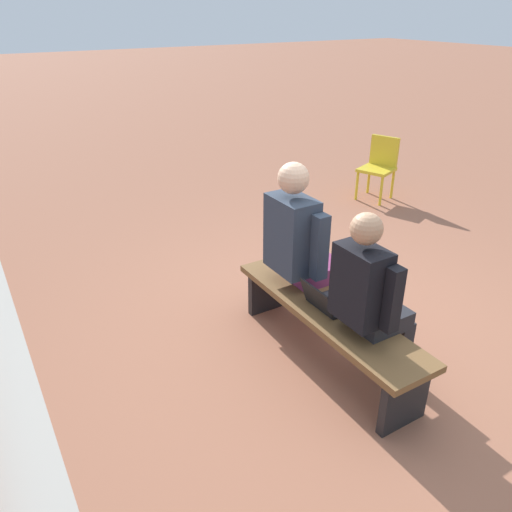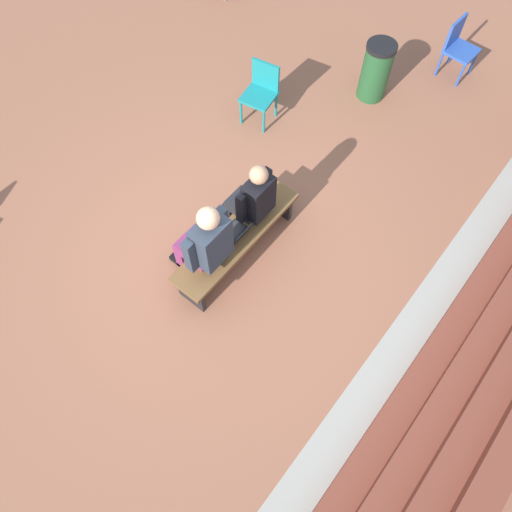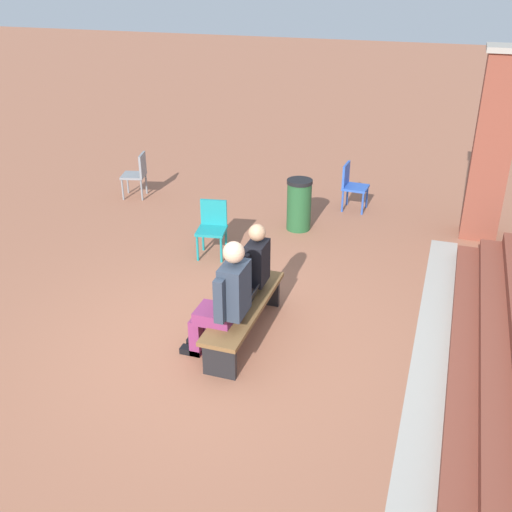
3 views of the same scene
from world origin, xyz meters
name	(u,v)px [view 3 (image 3 of 3)]	position (x,y,z in m)	size (l,w,h in m)	color
ground_plane	(220,342)	(0.00, 0.00, 0.00)	(60.00, 60.00, 0.00)	#9E6047
concrete_strip	(428,371)	(-0.21, 2.37, 0.00)	(7.09, 0.40, 0.01)	#A8A399
brick_pillar_left_of_steps	(493,146)	(-4.23, 2.86, 1.49)	(0.64, 0.64, 2.95)	brown
bench	(244,311)	(-0.21, 0.23, 0.35)	(1.80, 0.44, 0.45)	brown
person_student	(249,270)	(-0.56, 0.17, 0.71)	(0.53, 0.67, 1.32)	#232328
person_adult	(225,298)	(0.21, 0.16, 0.76)	(0.60, 0.76, 1.44)	#7F2D5B
laptop	(245,301)	(-0.21, 0.25, 0.50)	(0.32, 0.29, 0.21)	black
plastic_chair_near_bench_right	(137,172)	(-4.02, -3.24, 0.48)	(0.51, 0.51, 0.84)	gray
plastic_chair_mid_courtyard	(212,225)	(-2.18, -0.97, 0.48)	(0.49, 0.49, 0.84)	teal
plastic_chair_far_right	(352,184)	(-4.67, 0.67, 0.48)	(0.44, 0.44, 0.84)	#2D56B7
litter_bin	(299,205)	(-3.52, 0.01, 0.43)	(0.42, 0.42, 0.86)	#23562D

